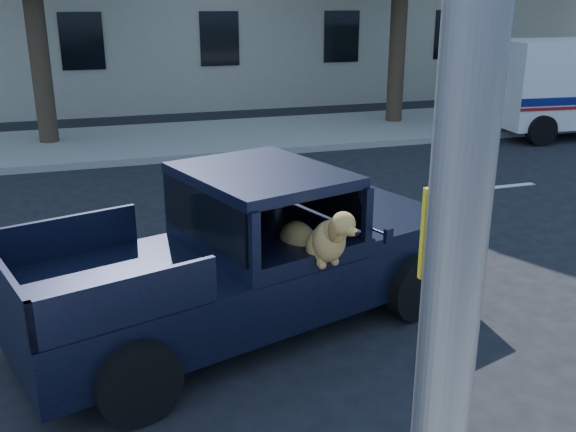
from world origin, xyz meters
TOP-DOWN VIEW (x-y plane):
  - ground at (0.00, 0.00)m, footprint 120.00×120.00m
  - far_sidewalk at (0.00, 9.20)m, footprint 60.00×4.00m
  - lane_stripes at (2.00, 3.40)m, footprint 21.60×0.14m
  - pickup_truck at (-1.85, -0.34)m, footprint 5.02×3.12m
  - mail_truck at (8.70, 7.06)m, footprint 4.52×2.55m

SIDE VIEW (x-z plane):
  - ground at x=0.00m, z-range 0.00..0.00m
  - lane_stripes at x=2.00m, z-range 0.00..0.01m
  - far_sidewalk at x=0.00m, z-range 0.00..0.15m
  - pickup_truck at x=-1.85m, z-range -0.27..1.41m
  - mail_truck at x=8.70m, z-range -0.15..2.24m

